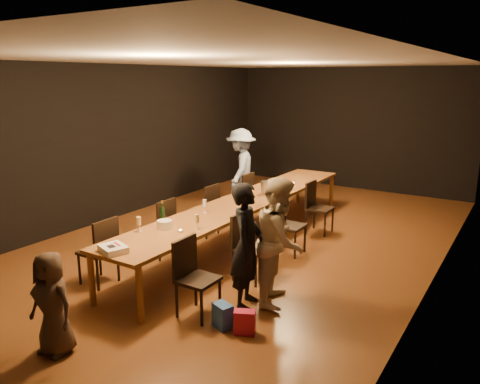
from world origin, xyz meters
The scene contains 30 objects.
ground centered at (0.00, 0.00, 0.00)m, with size 10.00×10.00×0.00m, color #4C2C13.
room_shell centered at (0.00, 0.00, 2.08)m, with size 6.04×10.04×3.02m.
table centered at (0.00, 0.00, 0.70)m, with size 0.90×6.00×0.75m.
chair_right_0 centered at (0.85, -2.40, 0.47)m, with size 0.42×0.42×0.93m, color black, non-canonical shape.
chair_right_1 centered at (0.85, -1.20, 0.47)m, with size 0.42×0.42×0.93m, color black, non-canonical shape.
chair_right_2 centered at (0.85, 0.00, 0.47)m, with size 0.42×0.42×0.93m, color black, non-canonical shape.
chair_right_3 centered at (0.85, 1.20, 0.47)m, with size 0.42×0.42×0.93m, color black, non-canonical shape.
chair_left_0 centered at (-0.85, -2.40, 0.47)m, with size 0.42×0.42×0.93m, color black, non-canonical shape.
chair_left_1 centered at (-0.85, -1.20, 0.47)m, with size 0.42×0.42×0.93m, color black, non-canonical shape.
chair_left_2 centered at (-0.85, 0.00, 0.47)m, with size 0.42×0.42×0.93m, color black, non-canonical shape.
chair_left_3 centered at (-0.85, 1.20, 0.47)m, with size 0.42×0.42×0.93m, color black, non-canonical shape.
woman_birthday centered at (1.19, -1.87, 0.77)m, with size 0.56×0.37×1.55m, color black.
woman_tan centered at (1.47, -1.54, 0.79)m, with size 0.77×0.60×1.59m, color beige.
man_blue centered at (-1.26, 1.88, 0.85)m, with size 1.10×0.63×1.70m, color #88A3D3.
child centered at (0.07, -3.78, 0.54)m, with size 0.53×0.34×1.08m, color #423025.
gift_bag_red centered at (1.53, -2.46, 0.14)m, with size 0.23×0.13×0.27m, color #CB1E48.
gift_bag_blue centered at (1.25, -2.48, 0.14)m, with size 0.23×0.15×0.28m, color blue.
birthday_cake centered at (-0.06, -2.83, 0.79)m, with size 0.40×0.36×0.08m.
plate_stack centered at (-0.13, -1.84, 0.81)m, with size 0.20×0.20×0.11m, color white.
champagne_bottle centered at (-0.36, -1.62, 0.90)m, with size 0.07×0.07×0.31m, color black, non-canonical shape.
ice_bucket centered at (0.08, 0.61, 0.86)m, with size 0.20×0.20×0.22m, color #ACACB0.
wineglass_0 centered at (-0.33, -2.13, 0.85)m, with size 0.06×0.06×0.21m, color beige, non-canonical shape.
wineglass_1 centered at (0.25, -1.63, 0.85)m, with size 0.06×0.06×0.21m, color beige, non-canonical shape.
wineglass_2 centered at (-0.13, -0.94, 0.85)m, with size 0.06×0.06×0.21m, color silver, non-canonical shape.
wineglass_3 centered at (0.32, -0.31, 0.85)m, with size 0.06×0.06×0.21m, color beige, non-canonical shape.
wineglass_4 centered at (-0.22, 0.28, 0.85)m, with size 0.06×0.06×0.21m, color silver, non-canonical shape.
wineglass_5 centered at (0.13, 0.67, 0.85)m, with size 0.06×0.06×0.21m, color silver, non-canonical shape.
tealight_near centered at (0.15, -1.85, 0.77)m, with size 0.05×0.05×0.03m, color #B2B7B2.
tealight_mid centered at (0.15, -0.09, 0.77)m, with size 0.05×0.05×0.03m, color #B2B7B2.
tealight_far centered at (0.15, 1.54, 0.77)m, with size 0.05×0.05×0.03m, color #B2B7B2.
Camera 1 is at (3.95, -6.39, 2.73)m, focal length 35.00 mm.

